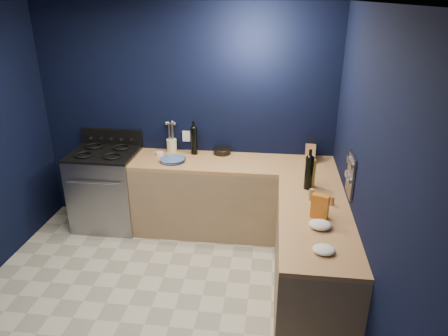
% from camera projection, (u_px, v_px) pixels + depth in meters
% --- Properties ---
extents(floor, '(3.50, 3.50, 0.02)m').
position_uv_depth(floor, '(151.00, 308.00, 3.80)').
color(floor, beige).
rests_on(floor, ground).
extents(ceiling, '(3.50, 3.50, 0.02)m').
position_uv_depth(ceiling, '(125.00, 1.00, 2.78)').
color(ceiling, silver).
rests_on(ceiling, ground).
extents(wall_back, '(3.50, 0.02, 2.60)m').
position_uv_depth(wall_back, '(186.00, 118.00, 4.90)').
color(wall_back, black).
rests_on(wall_back, ground).
extents(wall_right, '(0.02, 3.50, 2.60)m').
position_uv_depth(wall_right, '(368.00, 190.00, 3.09)').
color(wall_right, black).
rests_on(wall_right, ground).
extents(cab_back, '(2.30, 0.63, 0.86)m').
position_uv_depth(cab_back, '(233.00, 198.00, 4.87)').
color(cab_back, '#997A56').
rests_on(cab_back, floor).
extents(top_back, '(2.30, 0.63, 0.04)m').
position_uv_depth(top_back, '(233.00, 163.00, 4.70)').
color(top_back, '#915C2E').
rests_on(top_back, cab_back).
extents(cab_right, '(0.63, 1.67, 0.86)m').
position_uv_depth(cab_right, '(311.00, 261.00, 3.72)').
color(cab_right, '#997A56').
rests_on(cab_right, floor).
extents(top_right, '(0.63, 1.67, 0.04)m').
position_uv_depth(top_right, '(316.00, 218.00, 3.55)').
color(top_right, '#915C2E').
rests_on(top_right, cab_right).
extents(gas_range, '(0.76, 0.66, 0.92)m').
position_uv_depth(gas_range, '(108.00, 190.00, 5.02)').
color(gas_range, gray).
rests_on(gas_range, floor).
extents(oven_door, '(0.59, 0.02, 0.42)m').
position_uv_depth(oven_door, '(97.00, 202.00, 4.74)').
color(oven_door, black).
rests_on(oven_door, gas_range).
extents(cooktop, '(0.76, 0.66, 0.03)m').
position_uv_depth(cooktop, '(103.00, 153.00, 4.84)').
color(cooktop, black).
rests_on(cooktop, gas_range).
extents(backguard, '(0.76, 0.06, 0.20)m').
position_uv_depth(backguard, '(112.00, 137.00, 5.07)').
color(backguard, black).
rests_on(backguard, gas_range).
extents(spice_panel, '(0.02, 0.28, 0.38)m').
position_uv_depth(spice_panel, '(351.00, 175.00, 3.64)').
color(spice_panel, gray).
rests_on(spice_panel, wall_right).
extents(wall_outlet, '(0.09, 0.02, 0.13)m').
position_uv_depth(wall_outlet, '(186.00, 136.00, 4.96)').
color(wall_outlet, white).
rests_on(wall_outlet, wall_back).
extents(plate_stack, '(0.29, 0.29, 0.04)m').
position_uv_depth(plate_stack, '(172.00, 160.00, 4.69)').
color(plate_stack, '#354195').
rests_on(plate_stack, top_back).
extents(ramekin, '(0.12, 0.12, 0.04)m').
position_uv_depth(ramekin, '(160.00, 154.00, 4.88)').
color(ramekin, white).
rests_on(ramekin, top_back).
extents(utensil_crock, '(0.16, 0.16, 0.15)m').
position_uv_depth(utensil_crock, '(172.00, 145.00, 4.98)').
color(utensil_crock, '#F0ECC1').
rests_on(utensil_crock, top_back).
extents(wine_bottle_back, '(0.10, 0.10, 0.32)m').
position_uv_depth(wine_bottle_back, '(194.00, 141.00, 4.86)').
color(wine_bottle_back, black).
rests_on(wine_bottle_back, top_back).
extents(lemon_basket, '(0.24, 0.24, 0.08)m').
position_uv_depth(lemon_basket, '(222.00, 151.00, 4.91)').
color(lemon_basket, black).
rests_on(lemon_basket, top_back).
extents(knife_block, '(0.12, 0.24, 0.24)m').
position_uv_depth(knife_block, '(310.00, 152.00, 4.68)').
color(knife_block, '#91633B').
rests_on(knife_block, top_back).
extents(wine_bottle_right, '(0.10, 0.10, 0.32)m').
position_uv_depth(wine_bottle_right, '(309.00, 173.00, 3.98)').
color(wine_bottle_right, black).
rests_on(wine_bottle_right, top_right).
extents(oil_bottle, '(0.08, 0.08, 0.28)m').
position_uv_depth(oil_bottle, '(312.00, 173.00, 4.03)').
color(oil_bottle, '#A7AD33').
rests_on(oil_bottle, top_right).
extents(spice_jar_near, '(0.05, 0.05, 0.11)m').
position_uv_depth(spice_jar_near, '(312.00, 195.00, 3.79)').
color(spice_jar_near, olive).
rests_on(spice_jar_near, top_right).
extents(spice_jar_far, '(0.05, 0.05, 0.08)m').
position_uv_depth(spice_jar_far, '(332.00, 201.00, 3.71)').
color(spice_jar_far, olive).
rests_on(spice_jar_far, top_right).
extents(crouton_bag, '(0.16, 0.12, 0.21)m').
position_uv_depth(crouton_bag, '(320.00, 206.00, 3.47)').
color(crouton_bag, '#A32014').
rests_on(crouton_bag, top_right).
extents(towel_front, '(0.21, 0.19, 0.06)m').
position_uv_depth(towel_front, '(320.00, 225.00, 3.34)').
color(towel_front, white).
rests_on(towel_front, top_right).
extents(towel_end, '(0.17, 0.16, 0.05)m').
position_uv_depth(towel_end, '(324.00, 250.00, 3.03)').
color(towel_end, white).
rests_on(towel_end, top_right).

